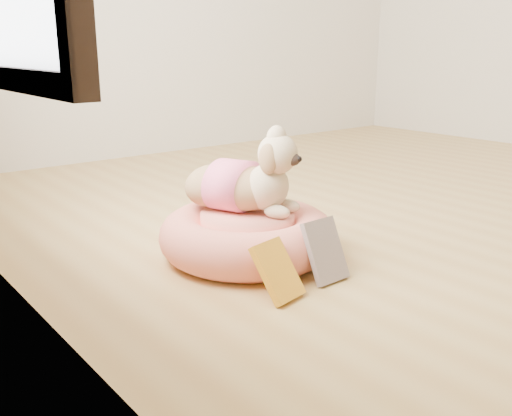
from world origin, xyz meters
TOP-DOWN VIEW (x-y plane):
  - floor at (0.00, 0.00)m, footprint 4.50×4.50m
  - pet_bed at (-1.23, 0.16)m, footprint 0.65×0.65m
  - dog at (-1.21, 0.19)m, footprint 0.46×0.53m
  - book_yellow at (-1.38, -0.18)m, footprint 0.15×0.15m
  - book_white at (-1.17, -0.18)m, footprint 0.14×0.11m

SIDE VIEW (x-z plane):
  - floor at x=0.00m, z-range 0.00..0.00m
  - pet_bed at x=-1.23m, z-range 0.00..0.16m
  - book_yellow at x=-1.38m, z-range 0.00..0.17m
  - book_white at x=-1.17m, z-range 0.00..0.20m
  - dog at x=-1.21m, z-range 0.17..0.49m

